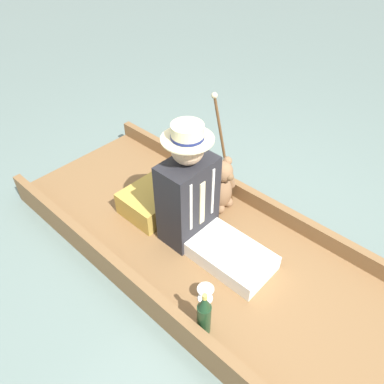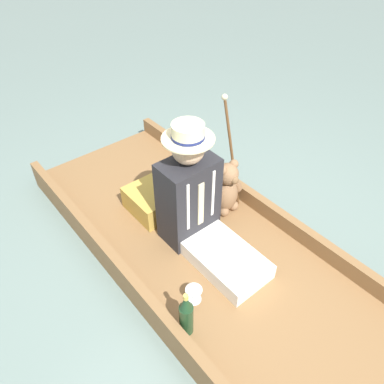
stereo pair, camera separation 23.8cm
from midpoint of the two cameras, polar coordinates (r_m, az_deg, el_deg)
name	(u,v)px [view 2 (the right image)]	position (r m, az deg, el deg)	size (l,w,h in m)	color
ground_plane	(210,263)	(2.64, 5.42, -10.87)	(16.00, 16.00, 0.00)	slate
punt_boat	(211,257)	(2.59, 5.51, -9.93)	(1.18, 3.16, 0.24)	brown
seat_cushion	(163,195)	(2.83, -2.01, -0.55)	(0.52, 0.36, 0.18)	#B7933D
seated_person	(197,205)	(2.40, 3.60, -2.18)	(0.37, 0.81, 0.87)	white
teddy_bear	(227,189)	(2.73, 7.82, 0.37)	(0.30, 0.18, 0.43)	#846042
wine_glass	(194,293)	(2.28, 3.37, -15.24)	(0.10, 0.10, 0.10)	silver
walking_cane	(230,143)	(2.69, 8.43, 7.26)	(0.04, 0.25, 0.83)	brown
champagne_bottle	(186,315)	(2.10, 2.53, -18.38)	(0.08, 0.08, 0.33)	#19381E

